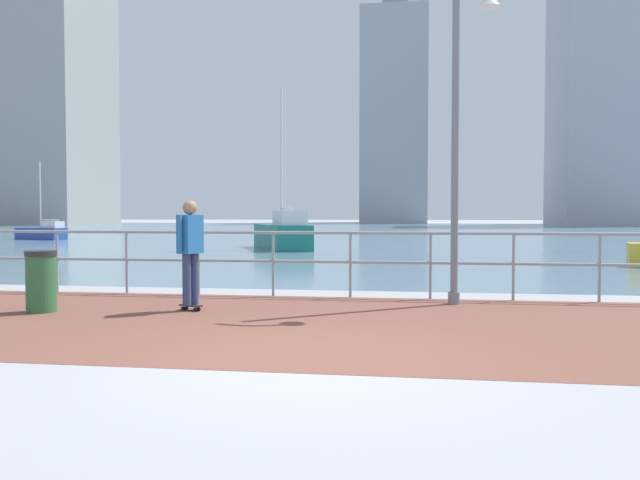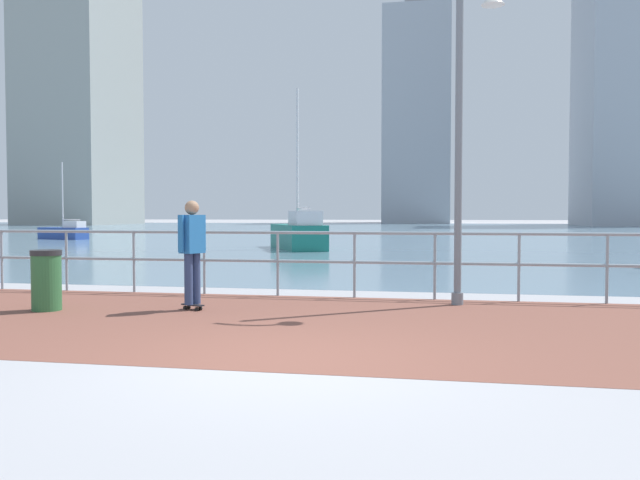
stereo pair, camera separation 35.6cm
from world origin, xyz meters
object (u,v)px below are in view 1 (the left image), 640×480
Objects in this scene: lamppost at (465,112)px; trash_bin at (41,281)px; sailboat_red at (283,234)px; sailboat_ivory at (42,232)px; skateboarder at (190,245)px.

lamppost reaches higher than trash_bin.
sailboat_ivory is at bearing 153.77° from sailboat_red.
lamppost is 6.06× the size of trash_bin.
lamppost is at bearing -47.00° from sailboat_ivory.
skateboarder is at bearing -82.88° from sailboat_red.
lamppost is 4.85m from skateboarder.
lamppost is 3.34× the size of skateboarder.
skateboarder is 0.25× the size of sailboat_red.
sailboat_ivory reaches higher than trash_bin.
sailboat_red is at bearing 89.85° from trash_bin.
lamppost is 1.26× the size of sailboat_ivory.
skateboarder is 2.30m from trash_bin.
sailboat_red is (15.65, -7.71, 0.21)m from sailboat_ivory.
skateboarder is 1.81× the size of trash_bin.
sailboat_red reaches higher than sailboat_ivory.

